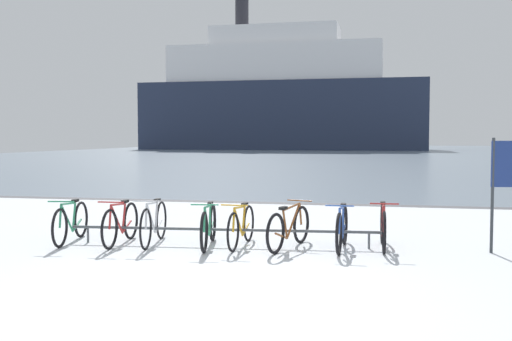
# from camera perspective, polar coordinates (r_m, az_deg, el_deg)

# --- Properties ---
(ground) EXTENTS (80.00, 132.00, 0.08)m
(ground) POSITION_cam_1_polar(r_m,az_deg,el_deg) (60.44, 9.71, 1.42)
(ground) COLOR silver
(bike_rack) EXTENTS (5.49, 0.51, 0.31)m
(bike_rack) POSITION_cam_1_polar(r_m,az_deg,el_deg) (10.31, -3.07, -5.77)
(bike_rack) COLOR #4C5156
(bike_rack) RESTS_ON ground
(bicycle_0) EXTENTS (0.46, 1.71, 0.79)m
(bicycle_0) POSITION_cam_1_polar(r_m,az_deg,el_deg) (11.11, -17.45, -4.80)
(bicycle_0) COLOR black
(bicycle_0) RESTS_ON ground
(bicycle_1) EXTENTS (0.46, 1.70, 0.80)m
(bicycle_1) POSITION_cam_1_polar(r_m,az_deg,el_deg) (10.69, -12.94, -5.03)
(bicycle_1) COLOR black
(bicycle_1) RESTS_ON ground
(bicycle_2) EXTENTS (0.46, 1.77, 0.83)m
(bicycle_2) POSITION_cam_1_polar(r_m,az_deg,el_deg) (10.57, -9.84, -5.02)
(bicycle_2) COLOR black
(bicycle_2) RESTS_ON ground
(bicycle_3) EXTENTS (0.46, 1.77, 0.79)m
(bicycle_3) POSITION_cam_1_polar(r_m,az_deg,el_deg) (10.22, -4.60, -5.36)
(bicycle_3) COLOR black
(bicycle_3) RESTS_ON ground
(bicycle_4) EXTENTS (0.46, 1.66, 0.78)m
(bicycle_4) POSITION_cam_1_polar(r_m,az_deg,el_deg) (10.20, -1.44, -5.40)
(bicycle_4) COLOR black
(bicycle_4) RESTS_ON ground
(bicycle_5) EXTENTS (0.60, 1.71, 0.78)m
(bicycle_5) POSITION_cam_1_polar(r_m,az_deg,el_deg) (10.06, 3.21, -5.53)
(bicycle_5) COLOR black
(bicycle_5) RESTS_ON ground
(bicycle_6) EXTENTS (0.46, 1.64, 0.80)m
(bicycle_6) POSITION_cam_1_polar(r_m,az_deg,el_deg) (10.02, 8.30, -5.55)
(bicycle_6) COLOR black
(bicycle_6) RESTS_ON ground
(bicycle_7) EXTENTS (0.46, 1.66, 0.82)m
(bicycle_7) POSITION_cam_1_polar(r_m,az_deg,el_deg) (10.25, 12.17, -5.34)
(bicycle_7) COLOR black
(bicycle_7) RESTS_ON ground
(info_sign) EXTENTS (0.55, 0.15, 1.88)m
(info_sign) POSITION_cam_1_polar(r_m,az_deg,el_deg) (10.39, 23.17, -0.44)
(info_sign) COLOR #33383D
(info_sign) RESTS_ON ground
(ferry_ship) EXTENTS (40.81, 11.40, 22.02)m
(ferry_ship) POSITION_cam_1_polar(r_m,az_deg,el_deg) (86.92, 2.37, 6.93)
(ferry_ship) COLOR #232D47
(ferry_ship) RESTS_ON ground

